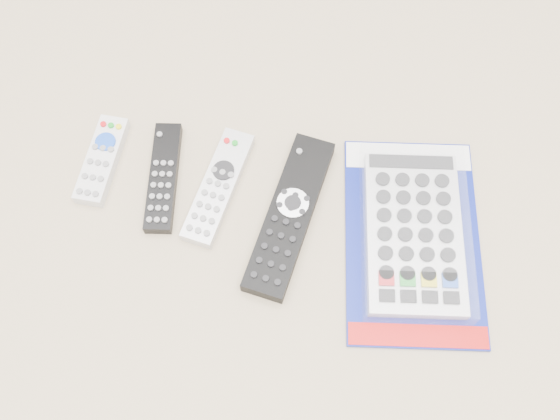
# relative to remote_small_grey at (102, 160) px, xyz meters

# --- Properties ---
(remote_small_grey) EXTENTS (0.05, 0.14, 0.02)m
(remote_small_grey) POSITION_rel_remote_small_grey_xyz_m (0.00, 0.00, 0.00)
(remote_small_grey) COLOR silver
(remote_small_grey) RESTS_ON ground
(remote_slim_black) EXTENTS (0.06, 0.18, 0.02)m
(remote_slim_black) POSITION_rel_remote_small_grey_xyz_m (0.10, -0.02, -0.00)
(remote_slim_black) COLOR black
(remote_slim_black) RESTS_ON ground
(remote_silver_dvd) EXTENTS (0.08, 0.19, 0.02)m
(remote_silver_dvd) POSITION_rel_remote_small_grey_xyz_m (0.18, -0.02, -0.00)
(remote_silver_dvd) COLOR silver
(remote_silver_dvd) RESTS_ON ground
(remote_large_black) EXTENTS (0.11, 0.25, 0.03)m
(remote_large_black) POSITION_rel_remote_small_grey_xyz_m (0.28, -0.05, 0.00)
(remote_large_black) COLOR black
(remote_large_black) RESTS_ON ground
(jumbo_remote_packaged) EXTENTS (0.21, 0.32, 0.04)m
(jumbo_remote_packaged) POSITION_rel_remote_small_grey_xyz_m (0.46, -0.06, 0.01)
(jumbo_remote_packaged) COLOR navy
(jumbo_remote_packaged) RESTS_ON ground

